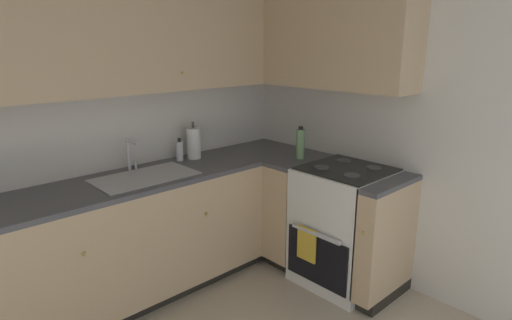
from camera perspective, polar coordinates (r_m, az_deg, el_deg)
The scene contains 14 objects.
wall_back at distance 3.12m, azimuth -27.63°, elevation 2.87°, with size 4.22×0.05×2.49m, color silver.
wall_right at distance 3.24m, azimuth 20.84°, elevation 4.04°, with size 0.05×3.19×2.49m, color silver.
lower_cabinets_back at distance 3.23m, azimuth -16.41°, elevation -10.61°, with size 2.02×0.62×0.88m.
countertop_back at distance 3.06m, azimuth -17.07°, elevation -2.92°, with size 3.22×0.60×0.04m, color #4C4C51.
lower_cabinets_right at distance 3.47m, azimuth 9.47°, elevation -8.27°, with size 0.62×1.04×0.88m.
countertop_right at distance 3.31m, azimuth 9.78°, elevation -1.05°, with size 0.60×1.04×0.03m.
oven_range at distance 3.39m, azimuth 11.75°, elevation -8.59°, with size 0.68×0.62×1.07m.
upper_cabinets_back at distance 2.98m, azimuth -22.65°, elevation 14.93°, with size 2.90×0.34×0.73m.
upper_cabinets_right at distance 3.44m, azimuth 8.62°, elevation 15.81°, with size 0.32×1.57×0.73m.
sink at distance 3.09m, azimuth -14.64°, elevation -2.97°, with size 0.69×0.40×0.10m.
faucet at distance 3.23m, azimuth -16.57°, elevation 1.00°, with size 0.07×0.16×0.24m.
soap_bottle at distance 3.44m, azimuth -10.24°, elevation 1.24°, with size 0.06×0.06×0.18m.
paper_towel_roll at distance 3.48m, azimuth -8.39°, elevation 2.26°, with size 0.11×0.11×0.31m.
oil_bottle at distance 3.46m, azimuth 5.99°, elevation 2.21°, with size 0.07×0.07×0.26m.
Camera 1 is at (-0.78, -1.40, 1.83)m, focal length 29.73 mm.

